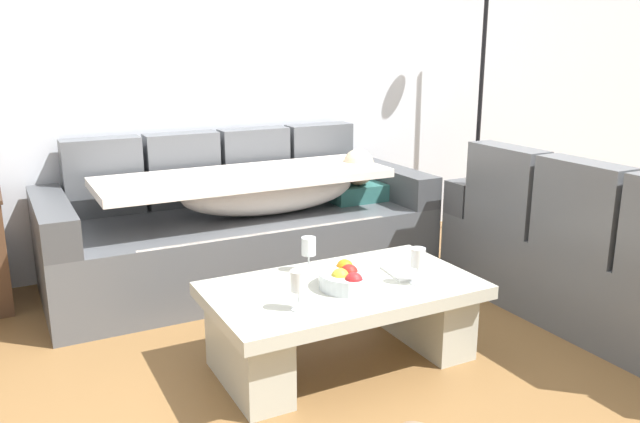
{
  "coord_description": "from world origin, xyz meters",
  "views": [
    {
      "loc": [
        -1.27,
        -1.93,
        1.42
      ],
      "look_at": [
        0.26,
        1.0,
        0.55
      ],
      "focal_mm": 35.94,
      "sensor_mm": 36.0,
      "label": 1
    }
  ],
  "objects_px": {
    "fruit_bowl": "(349,278)",
    "floor_lamp": "(480,86)",
    "couch_near_window": "(622,259)",
    "open_magazine": "(417,270)",
    "couch_along_wall": "(246,226)",
    "wine_glass_far_back": "(308,248)",
    "wine_glass_near_right": "(418,259)",
    "coffee_table": "(342,314)",
    "wine_glass_near_left": "(299,283)"
  },
  "relations": [
    {
      "from": "couch_near_window",
      "to": "wine_glass_near_right",
      "type": "relative_size",
      "value": 11.37
    },
    {
      "from": "open_magazine",
      "to": "couch_near_window",
      "type": "bearing_deg",
      "value": -5.08
    },
    {
      "from": "couch_near_window",
      "to": "open_magazine",
      "type": "relative_size",
      "value": 6.74
    },
    {
      "from": "wine_glass_near_right",
      "to": "open_magazine",
      "type": "relative_size",
      "value": 0.59
    },
    {
      "from": "open_magazine",
      "to": "floor_lamp",
      "type": "height_order",
      "value": "floor_lamp"
    },
    {
      "from": "couch_along_wall",
      "to": "fruit_bowl",
      "type": "xyz_separation_m",
      "value": [
        -0.0,
        -1.27,
        0.09
      ]
    },
    {
      "from": "coffee_table",
      "to": "wine_glass_near_right",
      "type": "distance_m",
      "value": 0.42
    },
    {
      "from": "coffee_table",
      "to": "wine_glass_far_back",
      "type": "height_order",
      "value": "wine_glass_far_back"
    },
    {
      "from": "couch_near_window",
      "to": "wine_glass_near_right",
      "type": "distance_m",
      "value": 1.24
    },
    {
      "from": "open_magazine",
      "to": "wine_glass_far_back",
      "type": "bearing_deg",
      "value": 158.77
    },
    {
      "from": "couch_near_window",
      "to": "open_magazine",
      "type": "xyz_separation_m",
      "value": [
        -1.14,
        0.24,
        0.05
      ]
    },
    {
      "from": "wine_glass_near_left",
      "to": "couch_along_wall",
      "type": "bearing_deg",
      "value": 77.5
    },
    {
      "from": "coffee_table",
      "to": "couch_near_window",
      "type": "bearing_deg",
      "value": -9.38
    },
    {
      "from": "floor_lamp",
      "to": "couch_near_window",
      "type": "bearing_deg",
      "value": -103.52
    },
    {
      "from": "couch_along_wall",
      "to": "wine_glass_near_right",
      "type": "bearing_deg",
      "value": -78.34
    },
    {
      "from": "wine_glass_far_back",
      "to": "wine_glass_near_left",
      "type": "bearing_deg",
      "value": -121.43
    },
    {
      "from": "couch_along_wall",
      "to": "wine_glass_near_right",
      "type": "distance_m",
      "value": 1.42
    },
    {
      "from": "wine_glass_near_left",
      "to": "wine_glass_near_right",
      "type": "height_order",
      "value": "same"
    },
    {
      "from": "fruit_bowl",
      "to": "floor_lamp",
      "type": "xyz_separation_m",
      "value": [
        1.9,
        1.4,
        0.69
      ]
    },
    {
      "from": "couch_along_wall",
      "to": "coffee_table",
      "type": "bearing_deg",
      "value": -90.62
    },
    {
      "from": "couch_near_window",
      "to": "wine_glass_near_left",
      "type": "bearing_deg",
      "value": 87.18
    },
    {
      "from": "open_magazine",
      "to": "floor_lamp",
      "type": "bearing_deg",
      "value": 48.71
    },
    {
      "from": "coffee_table",
      "to": "wine_glass_near_left",
      "type": "relative_size",
      "value": 7.23
    },
    {
      "from": "wine_glass_near_left",
      "to": "open_magazine",
      "type": "relative_size",
      "value": 0.59
    },
    {
      "from": "couch_along_wall",
      "to": "fruit_bowl",
      "type": "bearing_deg",
      "value": -90.22
    },
    {
      "from": "couch_along_wall",
      "to": "wine_glass_far_back",
      "type": "height_order",
      "value": "couch_along_wall"
    },
    {
      "from": "wine_glass_near_right",
      "to": "wine_glass_far_back",
      "type": "xyz_separation_m",
      "value": [
        -0.36,
        0.37,
        0.0
      ]
    },
    {
      "from": "coffee_table",
      "to": "wine_glass_far_back",
      "type": "distance_m",
      "value": 0.34
    },
    {
      "from": "wine_glass_near_left",
      "to": "open_magazine",
      "type": "xyz_separation_m",
      "value": [
        0.69,
        0.15,
        -0.11
      ]
    },
    {
      "from": "couch_near_window",
      "to": "couch_along_wall",
      "type": "bearing_deg",
      "value": 45.55
    },
    {
      "from": "fruit_bowl",
      "to": "open_magazine",
      "type": "bearing_deg",
      "value": 3.92
    },
    {
      "from": "couch_near_window",
      "to": "wine_glass_far_back",
      "type": "relative_size",
      "value": 11.37
    },
    {
      "from": "fruit_bowl",
      "to": "floor_lamp",
      "type": "distance_m",
      "value": 2.46
    },
    {
      "from": "fruit_bowl",
      "to": "wine_glass_near_right",
      "type": "relative_size",
      "value": 1.69
    },
    {
      "from": "open_magazine",
      "to": "coffee_table",
      "type": "bearing_deg",
      "value": -175.82
    },
    {
      "from": "coffee_table",
      "to": "open_magazine",
      "type": "distance_m",
      "value": 0.42
    },
    {
      "from": "coffee_table",
      "to": "fruit_bowl",
      "type": "distance_m",
      "value": 0.19
    },
    {
      "from": "wine_glass_near_right",
      "to": "couch_near_window",
      "type": "bearing_deg",
      "value": -4.95
    },
    {
      "from": "wine_glass_near_right",
      "to": "floor_lamp",
      "type": "xyz_separation_m",
      "value": [
        1.62,
        1.5,
        0.62
      ]
    },
    {
      "from": "coffee_table",
      "to": "wine_glass_near_left",
      "type": "height_order",
      "value": "wine_glass_near_left"
    },
    {
      "from": "wine_glass_far_back",
      "to": "open_magazine",
      "type": "relative_size",
      "value": 0.59
    },
    {
      "from": "wine_glass_near_left",
      "to": "floor_lamp",
      "type": "relative_size",
      "value": 0.09
    },
    {
      "from": "fruit_bowl",
      "to": "open_magazine",
      "type": "height_order",
      "value": "fruit_bowl"
    },
    {
      "from": "open_magazine",
      "to": "floor_lamp",
      "type": "xyz_separation_m",
      "value": [
        1.52,
        1.38,
        0.73
      ]
    },
    {
      "from": "couch_along_wall",
      "to": "coffee_table",
      "type": "height_order",
      "value": "couch_along_wall"
    },
    {
      "from": "coffee_table",
      "to": "open_magazine",
      "type": "bearing_deg",
      "value": -2.45
    },
    {
      "from": "floor_lamp",
      "to": "wine_glass_far_back",
      "type": "bearing_deg",
      "value": -150.06
    },
    {
      "from": "wine_glass_near_left",
      "to": "floor_lamp",
      "type": "distance_m",
      "value": 2.75
    },
    {
      "from": "wine_glass_near_left",
      "to": "wine_glass_far_back",
      "type": "relative_size",
      "value": 1.0
    },
    {
      "from": "couch_along_wall",
      "to": "wine_glass_near_right",
      "type": "relative_size",
      "value": 13.83
    }
  ]
}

